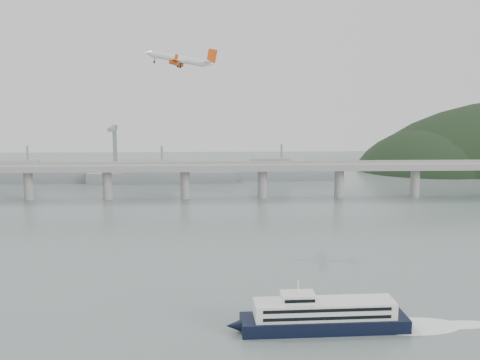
{
  "coord_description": "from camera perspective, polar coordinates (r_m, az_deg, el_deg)",
  "views": [
    {
      "loc": [
        -9.9,
        -208.31,
        79.83
      ],
      "look_at": [
        0.0,
        55.0,
        36.0
      ],
      "focal_mm": 48.0,
      "sensor_mm": 36.0,
      "label": 1
    }
  ],
  "objects": [
    {
      "name": "airliner",
      "position": [
        302.96,
        -5.33,
        10.63
      ],
      "size": [
        34.85,
        31.85,
        9.12
      ],
      "rotation": [
        0.05,
        -0.18,
        2.96
      ],
      "color": "white",
      "rests_on": "ground"
    },
    {
      "name": "distant_fleet",
      "position": [
        500.67,
        -19.02,
        0.47
      ],
      "size": [
        453.0,
        60.9,
        40.0
      ],
      "color": "gray",
      "rests_on": "ground"
    },
    {
      "name": "ground",
      "position": [
        223.3,
        0.54,
        -11.5
      ],
      "size": [
        900.0,
        900.0,
        0.0
      ],
      "primitive_type": "plane",
      "color": "slate",
      "rests_on": "ground"
    },
    {
      "name": "ferry",
      "position": [
        208.04,
        7.48,
        -11.89
      ],
      "size": [
        86.73,
        16.74,
        16.36
      ],
      "rotation": [
        0.0,
        0.0,
        0.04
      ],
      "color": "black",
      "rests_on": "ground"
    },
    {
      "name": "bridge",
      "position": [
        413.11,
        -0.92,
        0.79
      ],
      "size": [
        800.0,
        22.0,
        23.9
      ],
      "color": "gray",
      "rests_on": "ground"
    }
  ]
}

